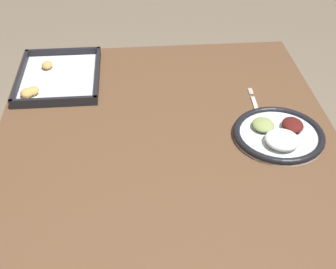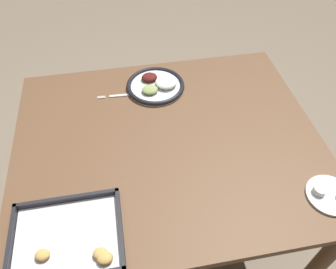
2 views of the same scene
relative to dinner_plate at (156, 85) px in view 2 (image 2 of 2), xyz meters
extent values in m
plane|color=#7A6B59|center=(0.00, 0.32, -0.76)|extent=(8.00, 8.00, 0.00)
cube|color=brown|center=(0.00, 0.32, -0.03)|extent=(1.18, 0.98, 0.03)
cylinder|color=brown|center=(-0.54, -0.13, -0.40)|extent=(0.06, 0.06, 0.72)
cylinder|color=brown|center=(0.54, -0.13, -0.40)|extent=(0.06, 0.06, 0.72)
cylinder|color=brown|center=(-0.54, 0.76, -0.40)|extent=(0.06, 0.06, 0.72)
cylinder|color=silver|center=(0.00, 0.00, -0.01)|extent=(0.26, 0.26, 0.01)
torus|color=black|center=(0.00, 0.00, 0.00)|extent=(0.26, 0.26, 0.02)
ellipsoid|color=white|center=(-0.04, 0.01, 0.02)|extent=(0.10, 0.10, 0.03)
ellipsoid|color=#511614|center=(0.02, -0.04, 0.01)|extent=(0.07, 0.06, 0.03)
ellipsoid|color=#8C9E5B|center=(0.03, 0.04, 0.01)|extent=(0.07, 0.06, 0.02)
cube|color=silver|center=(0.14, 0.03, -0.01)|extent=(0.14, 0.02, 0.00)
cylinder|color=silver|center=(0.24, 0.02, -0.01)|extent=(0.04, 0.00, 0.00)
cylinder|color=silver|center=(0.24, 0.02, -0.01)|extent=(0.04, 0.00, 0.00)
cylinder|color=silver|center=(0.24, 0.03, -0.01)|extent=(0.04, 0.00, 0.00)
cylinder|color=silver|center=(0.25, 0.03, -0.01)|extent=(0.04, 0.00, 0.00)
cylinder|color=silver|center=(-0.49, 0.66, -0.01)|extent=(0.16, 0.16, 0.01)
cylinder|color=silver|center=(-0.45, 0.64, 0.01)|extent=(0.04, 0.04, 0.02)
cylinder|color=#C67F23|center=(-0.45, 0.64, 0.02)|extent=(0.04, 0.04, 0.01)
cube|color=black|center=(0.38, 0.65, -0.01)|extent=(0.34, 0.27, 0.01)
cube|color=silver|center=(0.38, 0.65, -0.01)|extent=(0.31, 0.25, 0.00)
cube|color=black|center=(0.38, 0.53, 0.01)|extent=(0.34, 0.01, 0.02)
cube|color=black|center=(0.21, 0.65, 0.01)|extent=(0.01, 0.27, 0.02)
cube|color=black|center=(0.54, 0.65, 0.01)|extent=(0.01, 0.27, 0.02)
ellipsoid|color=tan|center=(0.26, 0.74, 0.01)|extent=(0.05, 0.04, 0.03)
ellipsoid|color=tan|center=(0.44, 0.70, 0.01)|extent=(0.04, 0.04, 0.02)
ellipsoid|color=tan|center=(0.28, 0.73, 0.01)|extent=(0.04, 0.04, 0.02)
camera|label=1|loc=(-1.02, 0.40, 0.81)|focal=50.00mm
camera|label=2|loc=(0.15, 1.13, 0.94)|focal=35.00mm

